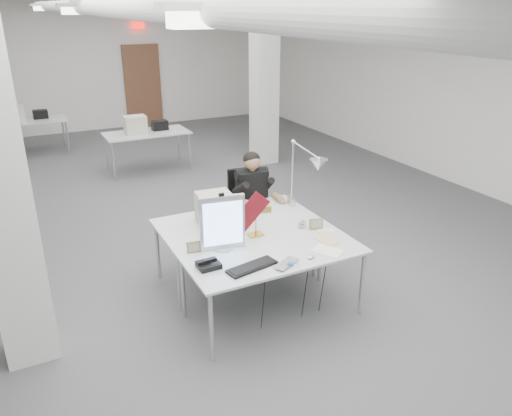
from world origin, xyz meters
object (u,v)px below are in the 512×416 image
at_px(office_chair, 251,208).
at_px(beige_monitor, 215,209).
at_px(seated_person, 252,185).
at_px(laptop, 290,265).
at_px(monitor, 222,223).
at_px(desk_main, 273,253).
at_px(bankers_lamp, 256,220).
at_px(architect_lamp, 304,173).
at_px(desk_phone, 209,265).

height_order(office_chair, beige_monitor, office_chair).
xyz_separation_m(seated_person, laptop, (-0.51, -1.83, -0.13)).
bearing_deg(office_chair, beige_monitor, -132.35).
relative_size(office_chair, monitor, 2.02).
height_order(monitor, laptop, monitor).
bearing_deg(desk_main, bankers_lamp, 88.34).
bearing_deg(office_chair, monitor, -119.20).
relative_size(seated_person, monitor, 1.42).
xyz_separation_m(monitor, architect_lamp, (1.22, 0.45, 0.21)).
bearing_deg(beige_monitor, laptop, -73.85).
bearing_deg(office_chair, laptop, -97.74).
bearing_deg(desk_main, beige_monitor, 105.90).
distance_m(monitor, architect_lamp, 1.32).
xyz_separation_m(desk_main, architect_lamp, (0.79, 0.75, 0.50)).
height_order(desk_main, architect_lamp, architect_lamp).
height_order(office_chair, desk_phone, office_chair).
height_order(monitor, beige_monitor, monitor).
bearing_deg(architect_lamp, monitor, -174.45).
bearing_deg(beige_monitor, architect_lamp, -3.65).
bearing_deg(office_chair, architect_lamp, -62.47).
bearing_deg(desk_main, seated_person, 71.44).
xyz_separation_m(office_chair, monitor, (-0.93, -1.25, 0.47)).
height_order(monitor, desk_phone, monitor).
xyz_separation_m(desk_main, monitor, (-0.43, 0.29, 0.30)).
distance_m(bankers_lamp, architect_lamp, 0.90).
bearing_deg(office_chair, desk_main, -100.66).
xyz_separation_m(desk_main, office_chair, (0.50, 1.54, -0.17)).
bearing_deg(beige_monitor, desk_phone, -111.29).
relative_size(office_chair, architect_lamp, 1.17).
bearing_deg(laptop, architect_lamp, 25.45).
relative_size(office_chair, bankers_lamp, 3.15).
distance_m(laptop, beige_monitor, 1.27).
relative_size(bankers_lamp, desk_phone, 1.76).
distance_m(desk_main, laptop, 0.34).
height_order(seated_person, laptop, seated_person).
bearing_deg(desk_phone, seated_person, 50.14).
relative_size(office_chair, seated_person, 1.42).
bearing_deg(architect_lamp, desk_main, -151.68).
bearing_deg(seated_person, desk_main, -101.23).
relative_size(seated_person, desk_phone, 3.92).
distance_m(seated_person, laptop, 1.90).
relative_size(desk_main, office_chair, 1.57).
bearing_deg(desk_main, laptop, -90.95).
bearing_deg(monitor, architect_lamp, 29.75).
distance_m(beige_monitor, architect_lamp, 1.11).
bearing_deg(seated_person, architect_lamp, -61.24).
distance_m(desk_main, bankers_lamp, 0.46).
bearing_deg(laptop, bankers_lamp, 60.54).
bearing_deg(bankers_lamp, laptop, -75.38).
height_order(desk_phone, beige_monitor, beige_monitor).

